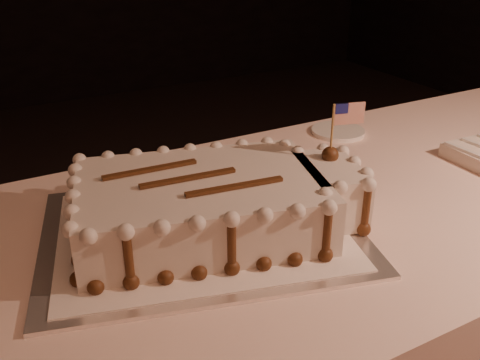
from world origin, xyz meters
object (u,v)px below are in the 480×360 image
sheet_cake (218,203)px  banquet_table (274,356)px  cake_board (202,232)px  side_plate (338,131)px

sheet_cake → banquet_table: bearing=1.9°
cake_board → side_plate: 0.61m
banquet_table → sheet_cake: sheet_cake is taller
banquet_table → cake_board: 0.41m
side_plate → banquet_table: bearing=-142.2°
banquet_table → sheet_cake: size_ratio=4.24×
cake_board → side_plate: bearing=43.4°
cake_board → sheet_cake: size_ratio=1.01×
banquet_table → cake_board: (-0.17, 0.00, 0.38)m
banquet_table → side_plate: (0.37, 0.29, 0.38)m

